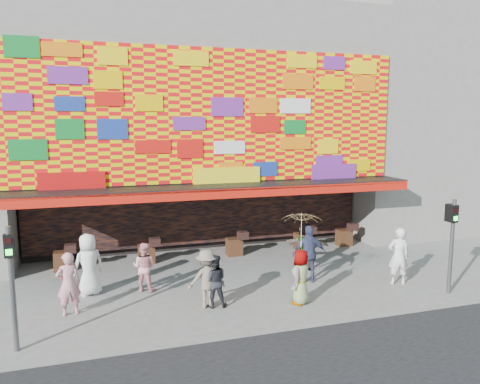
# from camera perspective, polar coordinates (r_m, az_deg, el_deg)

# --- Properties ---
(ground) EXTENTS (90.00, 90.00, 0.00)m
(ground) POSITION_cam_1_polar(r_m,az_deg,el_deg) (14.64, 0.81, -12.84)
(ground) COLOR slate
(ground) RESTS_ON ground
(shop_building) EXTENTS (15.20, 9.40, 10.00)m
(shop_building) POSITION_cam_1_polar(r_m,az_deg,el_deg) (21.55, -6.10, 8.22)
(shop_building) COLOR gray
(shop_building) RESTS_ON ground
(neighbor_right) EXTENTS (11.00, 8.00, 12.00)m
(neighbor_right) POSITION_cam_1_polar(r_m,az_deg,el_deg) (27.17, 22.31, 9.31)
(neighbor_right) COLOR gray
(neighbor_right) RESTS_ON ground
(signal_left) EXTENTS (0.22, 0.20, 3.00)m
(signal_left) POSITION_cam_1_polar(r_m,az_deg,el_deg) (12.10, -26.09, -9.05)
(signal_left) COLOR #59595B
(signal_left) RESTS_ON ground
(signal_right) EXTENTS (0.22, 0.20, 3.00)m
(signal_right) POSITION_cam_1_polar(r_m,az_deg,el_deg) (15.91, 24.46, -4.86)
(signal_right) COLOR #59595B
(signal_right) RESTS_ON ground
(ped_a) EXTENTS (1.12, 0.94, 1.95)m
(ped_a) POSITION_cam_1_polar(r_m,az_deg,el_deg) (15.35, -17.98, -8.41)
(ped_a) COLOR white
(ped_a) RESTS_ON ground
(ped_b) EXTENTS (0.73, 0.55, 1.80)m
(ped_b) POSITION_cam_1_polar(r_m,az_deg,el_deg) (14.02, -20.18, -10.46)
(ped_b) COLOR #D18792
(ped_b) RESTS_ON ground
(ped_c) EXTENTS (0.86, 0.73, 1.55)m
(ped_c) POSITION_cam_1_polar(r_m,az_deg,el_deg) (13.80, -3.18, -10.77)
(ped_c) COLOR #222228
(ped_c) RESTS_ON ground
(ped_d) EXTENTS (1.11, 0.65, 1.71)m
(ped_d) POSITION_cam_1_polar(r_m,az_deg,el_deg) (13.76, -4.09, -10.50)
(ped_d) COLOR #7F6F5C
(ped_d) RESTS_ON ground
(ped_e) EXTENTS (1.21, 0.71, 1.93)m
(ped_e) POSITION_cam_1_polar(r_m,az_deg,el_deg) (15.94, 8.44, -7.47)
(ped_e) COLOR #373C60
(ped_e) RESTS_ON ground
(ped_f) EXTENTS (1.57, 1.40, 1.73)m
(ped_f) POSITION_cam_1_polar(r_m,az_deg,el_deg) (17.30, 7.99, -6.53)
(ped_f) COLOR gray
(ped_f) RESTS_ON ground
(ped_g) EXTENTS (0.93, 0.93, 1.63)m
(ped_g) POSITION_cam_1_polar(r_m,az_deg,el_deg) (14.11, 7.42, -10.23)
(ped_g) COLOR gray
(ped_g) RESTS_ON ground
(ped_h) EXTENTS (0.80, 0.63, 1.91)m
(ped_h) POSITION_cam_1_polar(r_m,az_deg,el_deg) (16.43, 18.76, -7.40)
(ped_h) COLOR white
(ped_h) RESTS_ON ground
(ped_i) EXTENTS (0.95, 0.89, 1.57)m
(ped_i) POSITION_cam_1_polar(r_m,az_deg,el_deg) (15.33, -11.61, -8.93)
(ped_i) COLOR pink
(ped_i) RESTS_ON ground
(parasol) EXTENTS (1.25, 1.27, 2.00)m
(parasol) POSITION_cam_1_polar(r_m,az_deg,el_deg) (13.72, 7.53, -4.65)
(parasol) COLOR #F2E498
(parasol) RESTS_ON ground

